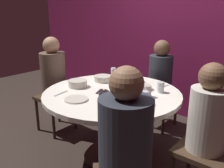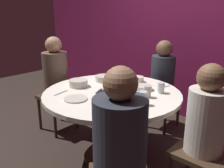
% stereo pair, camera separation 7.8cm
% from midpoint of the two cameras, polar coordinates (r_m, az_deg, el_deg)
% --- Properties ---
extents(ground_plane, '(8.00, 8.00, 0.00)m').
position_cam_midpoint_polar(ground_plane, '(2.71, -0.85, -16.65)').
color(ground_plane, '#2D231E').
extents(back_wall, '(6.00, 0.10, 2.60)m').
position_cam_midpoint_polar(back_wall, '(3.55, 15.82, 13.13)').
color(back_wall, maroon).
rests_on(back_wall, ground).
extents(dining_table, '(1.35, 1.35, 0.73)m').
position_cam_midpoint_polar(dining_table, '(2.44, -0.92, -5.13)').
color(dining_table, silver).
rests_on(dining_table, ground).
extents(seated_diner_left, '(0.40, 0.40, 1.21)m').
position_cam_midpoint_polar(seated_diner_left, '(3.06, -14.38, 2.06)').
color(seated_diner_left, '#3F2D1E').
rests_on(seated_diner_left, ground).
extents(seated_diner_back, '(0.40, 0.40, 1.15)m').
position_cam_midpoint_polar(seated_diner_back, '(3.14, 10.67, 2.23)').
color(seated_diner_back, '#3F2D1E').
rests_on(seated_diner_back, ground).
extents(seated_diner_right, '(0.40, 0.40, 1.15)m').
position_cam_midpoint_polar(seated_diner_right, '(1.95, 20.55, -7.98)').
color(seated_diner_right, '#3F2D1E').
rests_on(seated_diner_right, ground).
extents(seated_diner_front_right, '(0.57, 0.57, 1.21)m').
position_cam_midpoint_polar(seated_diner_front_right, '(1.49, 1.65, -13.55)').
color(seated_diner_front_right, '#3F2D1E').
rests_on(seated_diner_front_right, ground).
extents(candle_holder, '(0.10, 0.10, 0.09)m').
position_cam_midpoint_polar(candle_holder, '(2.19, -2.94, -2.62)').
color(candle_holder, black).
rests_on(candle_holder, dining_table).
extents(wine_glass, '(0.08, 0.08, 0.18)m').
position_cam_midpoint_polar(wine_glass, '(2.22, 4.47, 0.17)').
color(wine_glass, silver).
rests_on(wine_glass, dining_table).
extents(dinner_plate, '(0.21, 0.21, 0.01)m').
position_cam_midpoint_polar(dinner_plate, '(2.19, -9.44, -3.58)').
color(dinner_plate, beige).
rests_on(dinner_plate, dining_table).
extents(cell_phone, '(0.12, 0.16, 0.01)m').
position_cam_midpoint_polar(cell_phone, '(2.38, -3.44, -1.79)').
color(cell_phone, black).
rests_on(cell_phone, dining_table).
extents(bowl_serving_large, '(0.18, 0.18, 0.05)m').
position_cam_midpoint_polar(bowl_serving_large, '(2.03, 0.49, -4.55)').
color(bowl_serving_large, '#B7B7BC').
rests_on(bowl_serving_large, dining_table).
extents(bowl_salad_center, '(0.20, 0.20, 0.07)m').
position_cam_midpoint_polar(bowl_salad_center, '(2.73, -3.00, 1.30)').
color(bowl_salad_center, beige).
rests_on(bowl_salad_center, dining_table).
extents(bowl_small_white, '(0.18, 0.18, 0.05)m').
position_cam_midpoint_polar(bowl_small_white, '(2.46, 6.39, -0.77)').
color(bowl_small_white, beige).
rests_on(bowl_small_white, dining_table).
extents(bowl_sauce_side, '(0.16, 0.16, 0.06)m').
position_cam_midpoint_polar(bowl_sauce_side, '(2.72, 4.78, 1.16)').
color(bowl_sauce_side, beige).
rests_on(bowl_sauce_side, dining_table).
extents(bowl_rice_portion, '(0.19, 0.19, 0.07)m').
position_cam_midpoint_polar(bowl_rice_portion, '(2.56, -8.96, 0.12)').
color(bowl_rice_portion, beige).
rests_on(bowl_rice_portion, dining_table).
extents(cup_near_candle, '(0.07, 0.07, 0.10)m').
position_cam_midpoint_polar(cup_near_candle, '(2.39, 10.51, -0.76)').
color(cup_near_candle, silver).
rests_on(cup_near_candle, dining_table).
extents(cup_by_left_diner, '(0.06, 0.06, 0.11)m').
position_cam_midpoint_polar(cup_by_left_diner, '(2.25, 7.48, -1.74)').
color(cup_by_left_diner, '#B2ADA3').
rests_on(cup_by_left_diner, dining_table).
extents(cup_by_right_diner, '(0.06, 0.06, 0.12)m').
position_cam_midpoint_polar(cup_by_right_diner, '(2.88, -0.44, 2.69)').
color(cup_by_right_diner, silver).
rests_on(cup_by_right_diner, dining_table).
extents(cup_center_front, '(0.07, 0.07, 0.12)m').
position_cam_midpoint_polar(cup_center_front, '(2.07, 6.63, -3.26)').
color(cup_center_front, silver).
rests_on(cup_center_front, dining_table).
extents(fork_near_plate, '(0.05, 0.18, 0.01)m').
position_cam_midpoint_polar(fork_near_plate, '(2.58, 11.05, -0.60)').
color(fork_near_plate, '#B7B7BC').
rests_on(fork_near_plate, dining_table).
extents(knife_near_plate, '(0.05, 0.18, 0.01)m').
position_cam_midpoint_polar(knife_near_plate, '(2.39, -12.92, -2.17)').
color(knife_near_plate, '#B7B7BC').
rests_on(knife_near_plate, dining_table).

